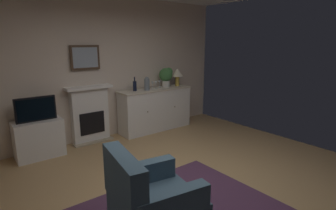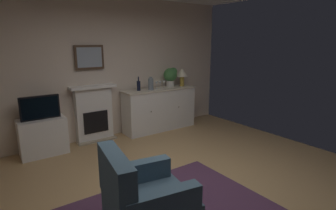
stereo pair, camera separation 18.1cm
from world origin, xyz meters
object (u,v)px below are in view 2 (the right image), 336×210
at_px(tv_set, 40,108).
at_px(armchair, 144,201).
at_px(wine_glass_right, 164,82).
at_px(potted_plant_small, 171,75).
at_px(fireplace_unit, 94,113).
at_px(wine_bottle, 139,86).
at_px(wine_glass_left, 157,83).
at_px(tv_cabinet, 43,137).
at_px(sideboard_cabinet, 160,109).
at_px(wine_glass_center, 160,83).
at_px(vase_decorative, 151,83).
at_px(framed_picture, 89,57).
at_px(table_lamp, 182,74).

bearing_deg(tv_set, armchair, -81.60).
relative_size(wine_glass_right, potted_plant_small, 0.38).
height_order(fireplace_unit, wine_bottle, wine_bottle).
xyz_separation_m(wine_glass_left, tv_cabinet, (-2.31, 0.04, -0.72)).
bearing_deg(wine_glass_right, fireplace_unit, 174.38).
xyz_separation_m(fireplace_unit, wine_glass_left, (1.34, -0.20, 0.49)).
distance_m(wine_bottle, wine_glass_right, 0.63).
xyz_separation_m(tv_cabinet, tv_set, (0.00, -0.02, 0.52)).
height_order(fireplace_unit, sideboard_cabinet, fireplace_unit).
relative_size(wine_glass_center, armchair, 0.18).
relative_size(sideboard_cabinet, wine_bottle, 5.75).
relative_size(wine_bottle, vase_decorative, 1.03).
bearing_deg(potted_plant_small, wine_bottle, -179.08).
height_order(wine_glass_right, tv_cabinet, wine_glass_right).
relative_size(fireplace_unit, sideboard_cabinet, 0.66).
xyz_separation_m(wine_glass_left, vase_decorative, (-0.16, -0.03, 0.02)).
distance_m(wine_glass_center, vase_decorative, 0.28).
xyz_separation_m(wine_glass_center, wine_glass_right, (0.11, 0.01, 0.00)).
bearing_deg(framed_picture, table_lamp, -6.22).
relative_size(framed_picture, tv_cabinet, 0.73).
relative_size(tv_set, potted_plant_small, 1.44).
bearing_deg(fireplace_unit, wine_glass_left, -8.51).
bearing_deg(tv_set, sideboard_cabinet, 0.20).
bearing_deg(tv_cabinet, wine_glass_right, 0.20).
relative_size(wine_bottle, potted_plant_small, 0.67).
xyz_separation_m(framed_picture, wine_glass_left, (1.34, -0.25, -0.58)).
bearing_deg(tv_set, vase_decorative, -1.11).
height_order(tv_cabinet, tv_set, tv_set).
xyz_separation_m(sideboard_cabinet, vase_decorative, (-0.25, -0.05, 0.60)).
bearing_deg(table_lamp, wine_glass_right, 177.16).
bearing_deg(framed_picture, tv_cabinet, -167.99).
distance_m(wine_glass_left, potted_plant_small, 0.45).
relative_size(wine_glass_right, tv_cabinet, 0.22).
xyz_separation_m(table_lamp, wine_glass_left, (-0.70, -0.02, -0.16)).
height_order(framed_picture, potted_plant_small, framed_picture).
xyz_separation_m(wine_bottle, potted_plant_small, (0.83, 0.01, 0.15)).
height_order(sideboard_cabinet, wine_glass_left, wine_glass_left).
bearing_deg(tv_cabinet, table_lamp, -0.29).
height_order(wine_bottle, wine_glass_right, wine_bottle).
height_order(sideboard_cabinet, wine_glass_right, wine_glass_right).
distance_m(vase_decorative, potted_plant_small, 0.60).
height_order(framed_picture, wine_bottle, framed_picture).
relative_size(fireplace_unit, wine_glass_left, 6.67).
height_order(table_lamp, potted_plant_small, potted_plant_small).
bearing_deg(potted_plant_small, wine_glass_right, -173.87).
relative_size(framed_picture, wine_glass_center, 3.33).
bearing_deg(tv_set, framed_picture, 13.31).
xyz_separation_m(wine_glass_right, armchair, (-2.13, -2.74, -0.66)).
bearing_deg(sideboard_cabinet, tv_set, -179.80).
relative_size(sideboard_cabinet, potted_plant_small, 3.88).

